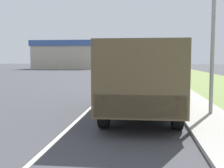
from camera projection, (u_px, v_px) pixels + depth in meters
ground_plane at (127, 74)px, 39.56m from camera, size 180.00×180.00×0.00m
lane_centre_stripe at (127, 74)px, 39.56m from camera, size 0.12×120.00×0.00m
sidewalk_right at (159, 74)px, 39.05m from camera, size 1.80×120.00×0.12m
grass_strip_right at (192, 75)px, 38.57m from camera, size 7.00×120.00×0.02m
military_truck at (141, 73)px, 10.87m from camera, size 2.50×7.67×2.73m
car_nearest_ahead at (140, 76)px, 24.94m from camera, size 1.74×4.86×1.35m
car_second_ahead at (138, 70)px, 39.60m from camera, size 1.85×4.46×1.43m
car_third_ahead at (142, 67)px, 49.28m from camera, size 1.74×4.48×1.53m
car_fourth_ahead at (142, 65)px, 62.10m from camera, size 1.75×4.17×1.69m
car_farthest_ahead at (142, 65)px, 73.68m from camera, size 1.84×4.05×1.65m
lamp_post at (208, 1)px, 10.05m from camera, size 1.69×0.24×6.79m
building_distant at (66, 55)px, 61.82m from camera, size 13.80×8.42×6.09m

